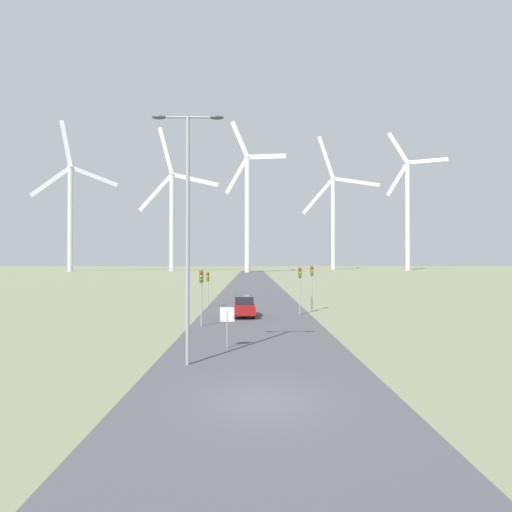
% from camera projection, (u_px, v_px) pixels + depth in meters
% --- Properties ---
extents(ground_plane, '(600.00, 600.00, 0.00)m').
position_uv_depth(ground_plane, '(261.00, 400.00, 14.15)').
color(ground_plane, '#757A5B').
extents(road_surface, '(10.00, 240.00, 0.01)m').
position_uv_depth(road_surface, '(254.00, 292.00, 62.14)').
color(road_surface, '#47474C').
rests_on(road_surface, ground).
extents(streetlamp, '(3.44, 0.32, 11.85)m').
position_uv_depth(streetlamp, '(188.00, 211.00, 18.91)').
color(streetlamp, '#93999E').
rests_on(streetlamp, ground).
extents(stop_sign_near, '(0.81, 0.07, 2.29)m').
position_uv_depth(stop_sign_near, '(227.00, 320.00, 22.42)').
color(stop_sign_near, '#93999E').
rests_on(stop_sign_near, ground).
extents(traffic_light_post_near_left, '(0.28, 0.33, 4.17)m').
position_uv_depth(traffic_light_post_near_left, '(201.00, 285.00, 29.80)').
color(traffic_light_post_near_left, '#93999E').
rests_on(traffic_light_post_near_left, ground).
extents(traffic_light_post_near_right, '(0.28, 0.34, 4.26)m').
position_uv_depth(traffic_light_post_near_right, '(300.00, 280.00, 36.04)').
color(traffic_light_post_near_right, '#93999E').
rests_on(traffic_light_post_near_right, ground).
extents(traffic_light_post_mid_left, '(0.28, 0.34, 3.68)m').
position_uv_depth(traffic_light_post_mid_left, '(208.00, 282.00, 41.49)').
color(traffic_light_post_mid_left, '#93999E').
rests_on(traffic_light_post_mid_left, ground).
extents(traffic_light_post_mid_right, '(0.28, 0.34, 4.36)m').
position_uv_depth(traffic_light_post_mid_right, '(312.00, 278.00, 38.34)').
color(traffic_light_post_mid_right, '#93999E').
rests_on(traffic_light_post_mid_right, ground).
extents(car_approaching, '(1.98, 4.18, 1.83)m').
position_uv_depth(car_approaching, '(244.00, 306.00, 34.78)').
color(car_approaching, maroon).
rests_on(car_approaching, ground).
extents(wind_turbine_far_left, '(34.05, 10.22, 64.95)m').
position_uv_depth(wind_turbine_far_left, '(71.00, 207.00, 171.73)').
color(wind_turbine_far_left, silver).
rests_on(wind_turbine_far_left, ground).
extents(wind_turbine_left, '(36.94, 8.06, 64.39)m').
position_uv_depth(wind_turbine_left, '(172.00, 210.00, 176.96)').
color(wind_turbine_left, silver).
rests_on(wind_turbine_left, ground).
extents(wind_turbine_center, '(24.21, 13.43, 61.45)m').
position_uv_depth(wind_turbine_center, '(248.00, 202.00, 158.35)').
color(wind_turbine_center, silver).
rests_on(wind_turbine_center, ground).
extents(wind_turbine_right, '(37.66, 14.38, 70.22)m').
position_uv_depth(wind_turbine_right, '(333.00, 212.00, 207.47)').
color(wind_turbine_right, silver).
rests_on(wind_turbine_right, ground).
extents(wind_turbine_far_right, '(24.70, 13.34, 67.61)m').
position_uv_depth(wind_turbine_far_right, '(408.00, 205.00, 191.14)').
color(wind_turbine_far_right, silver).
rests_on(wind_turbine_far_right, ground).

